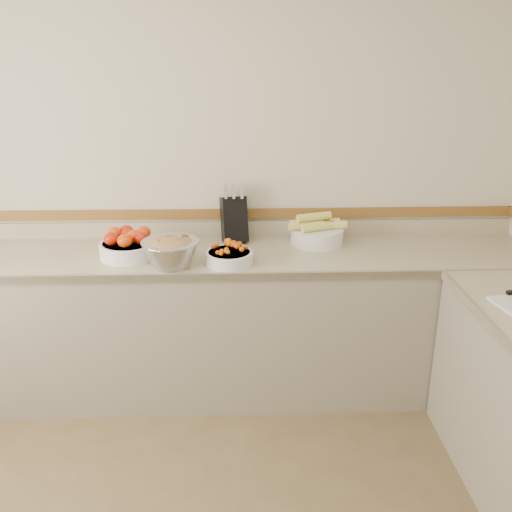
{
  "coord_description": "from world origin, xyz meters",
  "views": [
    {
      "loc": [
        0.25,
        -1.45,
        2.03
      ],
      "look_at": [
        0.35,
        1.35,
        1.0
      ],
      "focal_mm": 40.0,
      "sensor_mm": 36.0,
      "label": 1
    }
  ],
  "objects_px": {
    "rhubarb_bowl": "(171,251)",
    "corn_bowl": "(317,232)",
    "tomato_bowl": "(128,245)",
    "knife_block": "(234,218)",
    "cherry_tomato_bowl": "(229,255)"
  },
  "relations": [
    {
      "from": "cherry_tomato_bowl",
      "to": "rhubarb_bowl",
      "type": "distance_m",
      "value": 0.32
    },
    {
      "from": "knife_block",
      "to": "cherry_tomato_bowl",
      "type": "height_order",
      "value": "knife_block"
    },
    {
      "from": "cherry_tomato_bowl",
      "to": "corn_bowl",
      "type": "relative_size",
      "value": 0.75
    },
    {
      "from": "tomato_bowl",
      "to": "knife_block",
      "type": "bearing_deg",
      "value": 23.47
    },
    {
      "from": "knife_block",
      "to": "cherry_tomato_bowl",
      "type": "xyz_separation_m",
      "value": [
        -0.03,
        -0.39,
        -0.1
      ]
    },
    {
      "from": "corn_bowl",
      "to": "rhubarb_bowl",
      "type": "distance_m",
      "value": 0.92
    },
    {
      "from": "knife_block",
      "to": "corn_bowl",
      "type": "relative_size",
      "value": 1.01
    },
    {
      "from": "cherry_tomato_bowl",
      "to": "tomato_bowl",
      "type": "bearing_deg",
      "value": 167.19
    },
    {
      "from": "tomato_bowl",
      "to": "rhubarb_bowl",
      "type": "relative_size",
      "value": 1.04
    },
    {
      "from": "rhubarb_bowl",
      "to": "corn_bowl",
      "type": "bearing_deg",
      "value": 23.36
    },
    {
      "from": "cherry_tomato_bowl",
      "to": "rhubarb_bowl",
      "type": "xyz_separation_m",
      "value": [
        -0.32,
        -0.04,
        0.04
      ]
    },
    {
      "from": "cherry_tomato_bowl",
      "to": "rhubarb_bowl",
      "type": "relative_size",
      "value": 0.84
    },
    {
      "from": "knife_block",
      "to": "rhubarb_bowl",
      "type": "bearing_deg",
      "value": -128.66
    },
    {
      "from": "tomato_bowl",
      "to": "corn_bowl",
      "type": "relative_size",
      "value": 0.92
    },
    {
      "from": "cherry_tomato_bowl",
      "to": "corn_bowl",
      "type": "bearing_deg",
      "value": 31.81
    }
  ]
}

